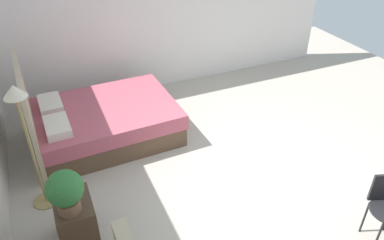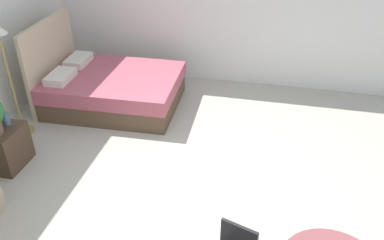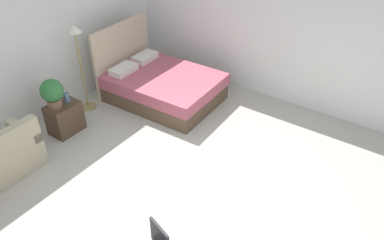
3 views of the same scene
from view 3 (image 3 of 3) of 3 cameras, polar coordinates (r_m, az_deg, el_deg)
ground_plane at (r=5.62m, az=-2.13°, el=-10.00°), size 9.37×9.45×0.02m
wall_back at (r=6.97m, az=-24.53°, el=10.33°), size 9.37×0.12×2.84m
wall_right at (r=7.25m, az=13.29°, el=13.42°), size 0.12×6.45×2.84m
bed at (r=7.44m, az=-4.76°, el=5.40°), size 1.62×2.16×1.38m
nightstand at (r=6.86m, az=-18.82°, el=0.30°), size 0.55×0.40×0.55m
potted_plant at (r=6.56m, az=-20.56°, el=4.00°), size 0.38×0.38×0.50m
vase at (r=6.72m, az=-18.56°, el=3.29°), size 0.09×0.09×0.17m
floor_lamp at (r=7.02m, az=-17.03°, el=10.30°), size 0.32×0.32×1.66m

